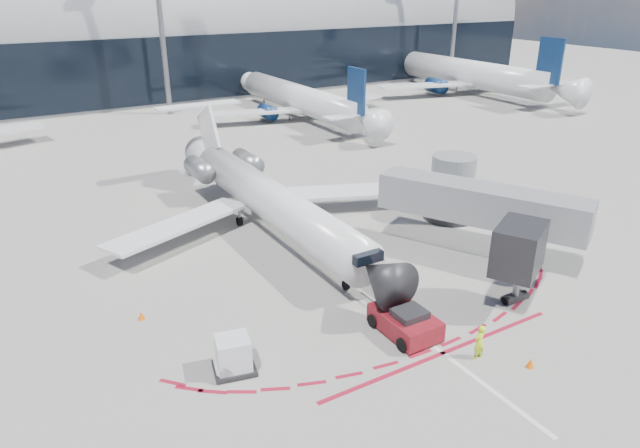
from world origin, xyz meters
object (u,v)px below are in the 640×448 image
pushback_tug (405,322)px  regional_jet (265,196)px  uld_container (233,355)px  ramp_worker (479,342)px

pushback_tug → regional_jet: bearing=90.9°
regional_jet → uld_container: bearing=-120.9°
ramp_worker → uld_container: (-10.29, 4.93, -0.02)m
pushback_tug → uld_container: 8.78m
ramp_worker → uld_container: bearing=-34.8°
ramp_worker → uld_container: ramp_worker is taller
regional_jet → uld_container: 16.60m
regional_jet → uld_container: size_ratio=13.26×
ramp_worker → uld_container: size_ratio=0.82×
regional_jet → ramp_worker: size_ratio=16.25×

